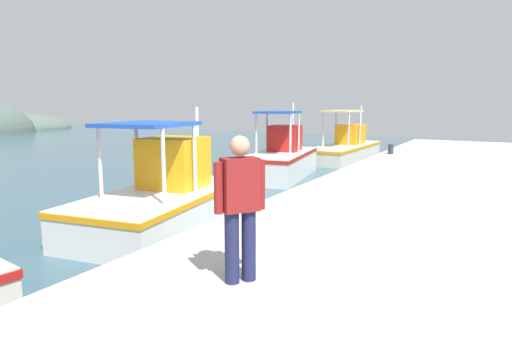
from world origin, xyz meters
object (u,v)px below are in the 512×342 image
object	(u,v)px
fishing_boat_third	(164,198)
fisherman_standing	(240,203)
mooring_bollard_second	(391,149)
fishing_boat_fourth	(281,159)
fishing_boat_fifth	(346,148)

from	to	relation	value
fishing_boat_third	fisherman_standing	xyz separation A→B (m)	(-3.30, -4.06, 1.03)
fisherman_standing	mooring_bollard_second	xyz separation A→B (m)	(13.46, 1.28, -0.70)
fishing_boat_third	fishing_boat_fourth	xyz separation A→B (m)	(7.42, 0.69, 0.02)
fishing_boat_fifth	fisherman_standing	world-z (taller)	fishing_boat_fifth
fishing_boat_fifth	mooring_bollard_second	xyz separation A→B (m)	(-3.54, -2.94, 0.40)
fishing_boat_third	mooring_bollard_second	distance (m)	10.54
fishing_boat_third	fishing_boat_fourth	size ratio (longest dim) A/B	1.01
mooring_bollard_second	fisherman_standing	bearing A→B (deg)	-174.57
fishing_boat_fifth	fisherman_standing	bearing A→B (deg)	-166.05
fishing_boat_third	fishing_boat_fifth	distance (m)	13.70
fishing_boat_third	fisherman_standing	size ratio (longest dim) A/B	3.03
fishing_boat_fourth	fisherman_standing	size ratio (longest dim) A/B	3.01
fisherman_standing	mooring_bollard_second	bearing A→B (deg)	5.43
fishing_boat_third	mooring_bollard_second	size ratio (longest dim) A/B	12.80
fishing_boat_third	mooring_bollard_second	xyz separation A→B (m)	(10.16, -2.78, 0.33)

